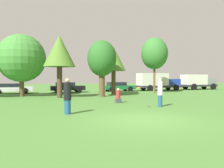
{
  "coord_description": "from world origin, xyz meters",
  "views": [
    {
      "loc": [
        -4.61,
        -8.62,
        1.8
      ],
      "look_at": [
        0.04,
        4.2,
        1.42
      ],
      "focal_mm": 36.36,
      "sensor_mm": 36.0,
      "label": 1
    }
  ],
  "objects_px": {
    "person_thrower": "(67,96)",
    "parked_car_white": "(11,88)",
    "delivery_truck_blue": "(157,81)",
    "person_catcher": "(160,92)",
    "parked_car_black": "(67,87)",
    "frisbee": "(139,88)",
    "bystander_sitting": "(118,97)",
    "delivery_truck_grey": "(197,81)",
    "tree_2": "(59,52)",
    "parked_car_green": "(118,86)",
    "tree_1": "(21,58)",
    "tree_4": "(114,59)",
    "tree_5": "(154,54)",
    "tree_3": "(102,59)"
  },
  "relations": [
    {
      "from": "frisbee",
      "to": "person_catcher",
      "type": "bearing_deg",
      "value": 15.89
    },
    {
      "from": "person_catcher",
      "to": "parked_car_black",
      "type": "relative_size",
      "value": 0.44
    },
    {
      "from": "person_catcher",
      "to": "bystander_sitting",
      "type": "bearing_deg",
      "value": -69.44
    },
    {
      "from": "frisbee",
      "to": "parked_car_green",
      "type": "bearing_deg",
      "value": 72.48
    },
    {
      "from": "tree_3",
      "to": "tree_1",
      "type": "bearing_deg",
      "value": 159.29
    },
    {
      "from": "person_catcher",
      "to": "parked_car_white",
      "type": "xyz_separation_m",
      "value": [
        -9.56,
        15.79,
        -0.29
      ]
    },
    {
      "from": "tree_2",
      "to": "delivery_truck_blue",
      "type": "bearing_deg",
      "value": 26.71
    },
    {
      "from": "tree_4",
      "to": "delivery_truck_blue",
      "type": "height_order",
      "value": "tree_4"
    },
    {
      "from": "person_thrower",
      "to": "tree_4",
      "type": "height_order",
      "value": "tree_4"
    },
    {
      "from": "frisbee",
      "to": "bystander_sitting",
      "type": "xyz_separation_m",
      "value": [
        0.08,
        3.39,
        -0.79
      ]
    },
    {
      "from": "delivery_truck_blue",
      "to": "parked_car_white",
      "type": "bearing_deg",
      "value": -178.76
    },
    {
      "from": "tree_5",
      "to": "parked_car_green",
      "type": "bearing_deg",
      "value": 120.66
    },
    {
      "from": "bystander_sitting",
      "to": "tree_3",
      "type": "xyz_separation_m",
      "value": [
        0.53,
        5.58,
        3.13
      ]
    },
    {
      "from": "delivery_truck_blue",
      "to": "tree_1",
      "type": "bearing_deg",
      "value": -164.13
    },
    {
      "from": "parked_car_green",
      "to": "bystander_sitting",
      "type": "bearing_deg",
      "value": -110.22
    },
    {
      "from": "person_thrower",
      "to": "parked_car_black",
      "type": "xyz_separation_m",
      "value": [
        2.51,
        16.66,
        -0.22
      ]
    },
    {
      "from": "tree_3",
      "to": "tree_5",
      "type": "xyz_separation_m",
      "value": [
        7.28,
        2.69,
        1.05
      ]
    },
    {
      "from": "parked_car_white",
      "to": "parked_car_green",
      "type": "height_order",
      "value": "parked_car_green"
    },
    {
      "from": "tree_5",
      "to": "parked_car_black",
      "type": "xyz_separation_m",
      "value": [
        -9.49,
        4.57,
        -3.96
      ]
    },
    {
      "from": "tree_4",
      "to": "tree_5",
      "type": "xyz_separation_m",
      "value": [
        5.06,
        -0.14,
        0.8
      ]
    },
    {
      "from": "tree_3",
      "to": "tree_5",
      "type": "bearing_deg",
      "value": 20.26
    },
    {
      "from": "frisbee",
      "to": "delivery_truck_grey",
      "type": "xyz_separation_m",
      "value": [
        18.16,
        16.35,
        0.01
      ]
    },
    {
      "from": "person_catcher",
      "to": "frisbee",
      "type": "bearing_deg",
      "value": 6.83
    },
    {
      "from": "tree_4",
      "to": "parked_car_white",
      "type": "relative_size",
      "value": 1.16
    },
    {
      "from": "person_catcher",
      "to": "frisbee",
      "type": "height_order",
      "value": "person_catcher"
    },
    {
      "from": "tree_1",
      "to": "parked_car_black",
      "type": "relative_size",
      "value": 1.44
    },
    {
      "from": "tree_1",
      "to": "parked_car_green",
      "type": "relative_size",
      "value": 1.41
    },
    {
      "from": "tree_2",
      "to": "parked_car_green",
      "type": "height_order",
      "value": "tree_2"
    },
    {
      "from": "tree_1",
      "to": "parked_car_white",
      "type": "height_order",
      "value": "tree_1"
    },
    {
      "from": "person_thrower",
      "to": "frisbee",
      "type": "bearing_deg",
      "value": -2.97
    },
    {
      "from": "bystander_sitting",
      "to": "delivery_truck_grey",
      "type": "distance_m",
      "value": 22.25
    },
    {
      "from": "tree_1",
      "to": "delivery_truck_grey",
      "type": "xyz_separation_m",
      "value": [
        24.74,
        4.66,
        -2.4
      ]
    },
    {
      "from": "tree_5",
      "to": "delivery_truck_grey",
      "type": "xyz_separation_m",
      "value": [
        10.26,
        4.69,
        -3.38
      ]
    },
    {
      "from": "delivery_truck_grey",
      "to": "person_catcher",
      "type": "bearing_deg",
      "value": -134.83
    },
    {
      "from": "parked_car_black",
      "to": "parked_car_white",
      "type": "bearing_deg",
      "value": -179.32
    },
    {
      "from": "person_thrower",
      "to": "parked_car_white",
      "type": "relative_size",
      "value": 0.39
    },
    {
      "from": "tree_1",
      "to": "parked_car_green",
      "type": "bearing_deg",
      "value": 21.44
    },
    {
      "from": "tree_5",
      "to": "parked_car_green",
      "type": "height_order",
      "value": "tree_5"
    },
    {
      "from": "person_thrower",
      "to": "person_catcher",
      "type": "relative_size",
      "value": 0.99
    },
    {
      "from": "parked_car_white",
      "to": "bystander_sitting",
      "type": "bearing_deg",
      "value": -57.26
    },
    {
      "from": "tree_1",
      "to": "delivery_truck_blue",
      "type": "distance_m",
      "value": 18.33
    },
    {
      "from": "tree_1",
      "to": "tree_3",
      "type": "distance_m",
      "value": 7.69
    },
    {
      "from": "parked_car_green",
      "to": "delivery_truck_blue",
      "type": "bearing_deg",
      "value": 1.24
    },
    {
      "from": "person_thrower",
      "to": "tree_1",
      "type": "distance_m",
      "value": 12.68
    },
    {
      "from": "person_thrower",
      "to": "delivery_truck_blue",
      "type": "distance_m",
      "value": 22.56
    },
    {
      "from": "tree_2",
      "to": "tree_5",
      "type": "relative_size",
      "value": 0.87
    },
    {
      "from": "tree_2",
      "to": "parked_car_green",
      "type": "distance_m",
      "value": 11.67
    },
    {
      "from": "delivery_truck_grey",
      "to": "bystander_sitting",
      "type": "bearing_deg",
      "value": -143.17
    },
    {
      "from": "tree_4",
      "to": "parked_car_black",
      "type": "xyz_separation_m",
      "value": [
        -4.43,
        4.43,
        -3.16
      ]
    },
    {
      "from": "tree_1",
      "to": "tree_4",
      "type": "xyz_separation_m",
      "value": [
        9.42,
        0.11,
        0.17
      ]
    }
  ]
}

